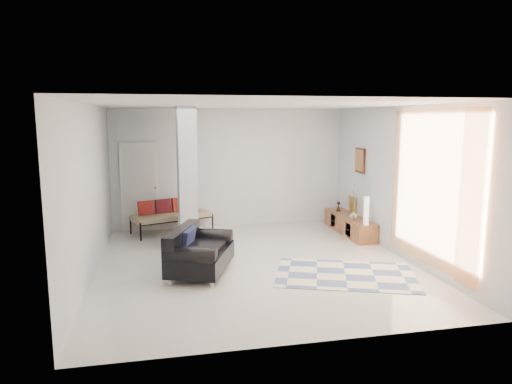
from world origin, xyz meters
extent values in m
plane|color=beige|center=(0.00, 0.00, 0.00)|extent=(6.00, 6.00, 0.00)
plane|color=white|center=(0.00, 0.00, 2.80)|extent=(6.00, 6.00, 0.00)
plane|color=silver|center=(0.00, 3.00, 1.40)|extent=(6.00, 0.00, 6.00)
plane|color=silver|center=(0.00, -3.00, 1.40)|extent=(6.00, 0.00, 6.00)
plane|color=silver|center=(-2.75, 0.00, 1.40)|extent=(0.00, 6.00, 6.00)
plane|color=silver|center=(2.75, 0.00, 1.40)|extent=(0.00, 6.00, 6.00)
cube|color=#AEB2B5|center=(-1.10, 1.60, 1.40)|extent=(0.35, 1.20, 2.80)
cube|color=white|center=(-2.10, 2.96, 1.02)|extent=(0.85, 0.06, 2.04)
plane|color=#FF9943|center=(2.67, -1.15, 1.45)|extent=(0.00, 2.55, 2.55)
cube|color=#3D1E10|center=(2.72, 1.70, 1.65)|extent=(0.04, 0.45, 0.55)
cube|color=brown|center=(2.52, 1.70, 0.20)|extent=(0.45, 2.00, 0.40)
cube|color=#3D1E10|center=(2.30, 1.26, 0.20)|extent=(0.02, 0.27, 0.28)
cube|color=#3D1E10|center=(2.30, 2.14, 0.20)|extent=(0.02, 0.27, 0.28)
cube|color=gold|center=(2.70, 1.98, 0.60)|extent=(0.09, 0.32, 0.40)
cube|color=silver|center=(2.42, 1.26, 0.46)|extent=(0.04, 0.10, 0.12)
cylinder|color=silver|center=(-1.51, -0.73, 0.05)|extent=(0.05, 0.05, 0.10)
cylinder|color=silver|center=(-1.09, 0.36, 0.05)|extent=(0.05, 0.05, 0.10)
cylinder|color=silver|center=(-0.91, -0.96, 0.05)|extent=(0.05, 0.05, 0.10)
cylinder|color=silver|center=(-0.49, 0.13, 0.05)|extent=(0.05, 0.05, 0.10)
cube|color=black|center=(-1.00, -0.30, 0.25)|extent=(1.29, 1.62, 0.30)
cube|color=black|center=(-1.30, -0.19, 0.58)|extent=(0.69, 1.39, 0.36)
cylinder|color=black|center=(-1.21, -0.85, 0.48)|extent=(0.85, 0.55, 0.28)
cylinder|color=black|center=(-0.79, 0.24, 0.48)|extent=(0.85, 0.55, 0.28)
cube|color=black|center=(-1.19, -0.23, 0.60)|extent=(0.32, 0.53, 0.31)
cylinder|color=black|center=(-2.07, 1.97, 0.20)|extent=(0.04, 0.04, 0.40)
cylinder|color=black|center=(-0.48, 2.57, 0.20)|extent=(0.04, 0.04, 0.40)
cylinder|color=black|center=(-2.32, 2.63, 0.20)|extent=(0.04, 0.04, 0.40)
cylinder|color=black|center=(-0.73, 3.23, 0.20)|extent=(0.04, 0.04, 0.40)
cube|color=beige|center=(-1.40, 2.60, 0.38)|extent=(1.86, 1.28, 0.12)
cube|color=maroon|center=(-1.97, 2.55, 0.60)|extent=(0.38, 0.27, 0.33)
cube|color=maroon|center=(-1.59, 2.69, 0.60)|extent=(0.38, 0.27, 0.33)
cube|color=maroon|center=(-1.22, 2.83, 0.60)|extent=(0.38, 0.27, 0.33)
cube|color=beige|center=(1.33, -0.90, 0.01)|extent=(2.63, 2.17, 0.01)
cylinder|color=silver|center=(2.50, 0.83, 0.69)|extent=(0.11, 0.11, 0.58)
imported|color=silver|center=(2.47, 1.40, 0.49)|extent=(0.18, 0.18, 0.17)
camera|label=1|loc=(-1.60, -7.69, 2.56)|focal=32.00mm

